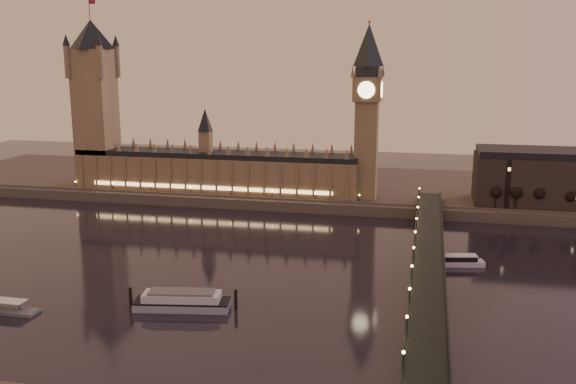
% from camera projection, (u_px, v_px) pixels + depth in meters
% --- Properties ---
extents(ground, '(700.00, 700.00, 0.00)m').
position_uv_depth(ground, '(214.00, 265.00, 282.57)').
color(ground, black).
rests_on(ground, ground).
extents(far_embankment, '(560.00, 130.00, 6.00)m').
position_uv_depth(far_embankment, '(336.00, 187.00, 433.06)').
color(far_embankment, '#423D35').
rests_on(far_embankment, ground).
extents(palace_of_westminster, '(180.00, 26.62, 52.00)m').
position_uv_depth(palace_of_westminster, '(215.00, 167.00, 401.89)').
color(palace_of_westminster, brown).
rests_on(palace_of_westminster, ground).
extents(victoria_tower, '(31.68, 31.68, 118.00)m').
position_uv_depth(victoria_tower, '(95.00, 94.00, 409.40)').
color(victoria_tower, brown).
rests_on(victoria_tower, ground).
extents(big_ben, '(17.68, 17.68, 104.00)m').
position_uv_depth(big_ben, '(367.00, 101.00, 373.09)').
color(big_ben, brown).
rests_on(big_ben, ground).
extents(westminster_bridge, '(13.20, 260.00, 15.30)m').
position_uv_depth(westminster_bridge, '(427.00, 268.00, 262.08)').
color(westminster_bridge, black).
rests_on(westminster_bridge, ground).
extents(bare_tree_0, '(5.54, 5.54, 11.27)m').
position_uv_depth(bare_tree_0, '(493.00, 194.00, 356.88)').
color(bare_tree_0, black).
rests_on(bare_tree_0, ground).
extents(bare_tree_1, '(5.54, 5.54, 11.27)m').
position_uv_depth(bare_tree_1, '(518.00, 196.00, 354.14)').
color(bare_tree_1, black).
rests_on(bare_tree_1, ground).
extents(bare_tree_2, '(5.54, 5.54, 11.27)m').
position_uv_depth(bare_tree_2, '(543.00, 197.00, 351.39)').
color(bare_tree_2, black).
rests_on(bare_tree_2, ground).
extents(bare_tree_3, '(5.54, 5.54, 11.27)m').
position_uv_depth(bare_tree_3, '(568.00, 198.00, 348.65)').
color(bare_tree_3, black).
rests_on(bare_tree_3, ground).
extents(cruise_boat_b, '(26.48, 11.52, 4.75)m').
position_uv_depth(cruise_boat_b, '(454.00, 261.00, 281.83)').
color(cruise_boat_b, silver).
rests_on(cruise_boat_b, ground).
extents(moored_barge, '(39.54, 15.26, 7.34)m').
position_uv_depth(moored_barge, '(182.00, 301.00, 233.51)').
color(moored_barge, '#889CAD').
rests_on(moored_barge, ground).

